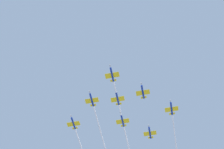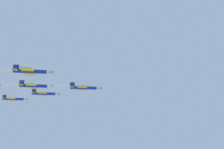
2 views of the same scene
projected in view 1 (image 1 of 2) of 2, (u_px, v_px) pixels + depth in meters
name	position (u px, v px, depth m)	size (l,w,h in m)	color
jet_lead	(119.00, 104.00, 191.90)	(10.64, 68.93, 2.42)	navy
jet_port_inner	(143.00, 92.00, 187.94)	(8.51, 11.63, 2.42)	navy
jet_starboard_inner	(101.00, 134.00, 205.23)	(12.02, 83.07, 2.42)	navy
jet_port_outer	(123.00, 124.00, 200.12)	(10.43, 66.71, 2.42)	navy
jet_starboard_outer	(175.00, 140.00, 207.42)	(11.69, 79.72, 2.42)	navy
jet_port_trail	(122.00, 120.00, 198.43)	(8.51, 11.63, 2.42)	navy
jet_starboard_trail	(150.00, 132.00, 202.51)	(8.51, 11.63, 2.42)	navy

